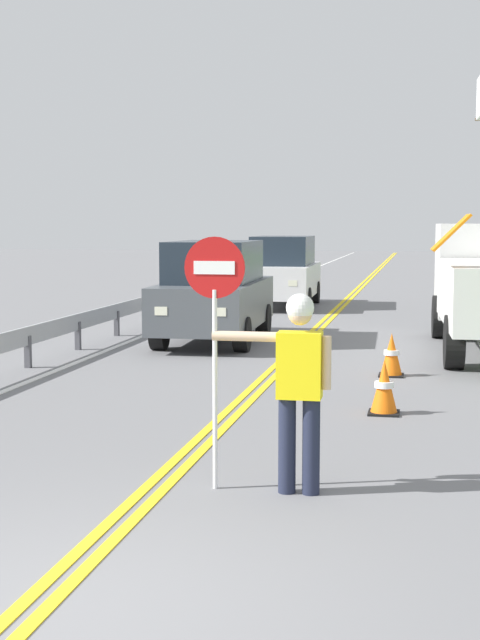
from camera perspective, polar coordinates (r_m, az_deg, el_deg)
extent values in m
plane|color=slate|center=(6.08, -13.46, -17.76)|extent=(160.00, 160.00, 0.00)
cube|color=yellow|center=(25.27, 5.78, 0.48)|extent=(0.11, 110.00, 0.01)
cube|color=yellow|center=(25.25, 6.19, 0.47)|extent=(0.11, 110.00, 0.01)
cube|color=silver|center=(25.17, 14.17, 0.30)|extent=(0.12, 110.00, 0.01)
cube|color=silver|center=(25.85, -1.99, 0.63)|extent=(0.12, 110.00, 0.01)
cylinder|color=#1E2338|center=(8.27, 4.51, -7.96)|extent=(0.16, 0.16, 0.88)
cylinder|color=#1E2338|center=(8.29, 2.99, -7.90)|extent=(0.16, 0.16, 0.88)
cube|color=yellow|center=(8.13, 3.78, -2.86)|extent=(0.40, 0.24, 0.60)
cylinder|color=beige|center=(8.17, 0.32, -1.04)|extent=(0.60, 0.10, 0.09)
cylinder|color=beige|center=(8.10, 5.47, -2.70)|extent=(0.09, 0.09, 0.48)
sphere|color=beige|center=(8.07, 3.81, 0.43)|extent=(0.22, 0.22, 0.22)
sphere|color=white|center=(8.07, 3.81, 0.79)|extent=(0.25, 0.25, 0.25)
cylinder|color=silver|center=(8.31, -1.59, -4.45)|extent=(0.04, 0.04, 1.85)
cylinder|color=#B71414|center=(8.18, -1.61, 3.33)|extent=(0.56, 0.03, 0.56)
cube|color=white|center=(8.16, -1.64, 3.32)|extent=(0.38, 0.01, 0.12)
cube|color=orange|center=(14.81, 13.16, 5.39)|extent=(0.62, 0.82, 0.59)
cylinder|color=black|center=(19.96, 12.51, 0.21)|extent=(0.35, 0.93, 0.92)
cylinder|color=black|center=(15.71, 13.36, -1.36)|extent=(0.35, 0.93, 0.92)
cube|color=#4C5156|center=(18.84, -1.61, 1.05)|extent=(1.98, 4.65, 0.92)
cube|color=#1E2833|center=(18.79, -1.62, 3.72)|extent=(1.70, 2.90, 0.84)
cube|color=#EAEACC|center=(16.50, -1.29, 0.51)|extent=(0.24, 0.07, 0.16)
cube|color=#EAEACC|center=(16.75, -5.00, 0.57)|extent=(0.24, 0.07, 0.16)
cylinder|color=black|center=(17.35, 0.13, -0.91)|extent=(0.30, 0.69, 0.68)
cylinder|color=black|center=(17.69, -5.12, -0.80)|extent=(0.30, 0.69, 0.68)
cylinder|color=black|center=(20.15, 1.48, 0.06)|extent=(0.30, 0.69, 0.68)
cylinder|color=black|center=(20.44, -3.07, 0.14)|extent=(0.30, 0.69, 0.68)
cube|color=silver|center=(26.98, 2.74, 2.55)|extent=(1.97, 4.65, 0.92)
cube|color=#1E2833|center=(26.94, 2.75, 4.41)|extent=(1.70, 2.90, 0.84)
cube|color=#EAEACC|center=(24.65, 3.35, 2.33)|extent=(0.24, 0.07, 0.16)
cube|color=#EAEACC|center=(24.80, 0.82, 2.36)|extent=(0.24, 0.07, 0.16)
cylinder|color=black|center=(25.50, 4.16, 1.30)|extent=(0.30, 0.69, 0.68)
cylinder|color=black|center=(25.72, 0.52, 1.35)|extent=(0.30, 0.69, 0.68)
cylinder|color=black|center=(28.33, 4.74, 1.77)|extent=(0.30, 0.69, 0.68)
cylinder|color=black|center=(28.53, 1.46, 1.81)|extent=(0.30, 0.69, 0.68)
cone|color=orange|center=(11.81, 9.09, -4.21)|extent=(0.36, 0.36, 0.70)
cylinder|color=white|center=(11.81, 9.09, -4.05)|extent=(0.25, 0.25, 0.08)
cube|color=black|center=(11.88, 9.06, -5.80)|extent=(0.40, 0.40, 0.03)
cone|color=orange|center=(14.77, 9.54, -2.17)|extent=(0.36, 0.36, 0.70)
cylinder|color=white|center=(14.77, 9.55, -2.04)|extent=(0.25, 0.25, 0.08)
cube|color=black|center=(14.82, 9.52, -3.45)|extent=(0.40, 0.40, 0.03)
cube|color=#9EA0A3|center=(21.11, -6.78, 0.86)|extent=(0.06, 32.00, 0.32)
cube|color=#4C4C51|center=(15.85, -13.24, -1.97)|extent=(0.10, 0.10, 0.55)
cube|color=#4C4C51|center=(17.93, -10.20, -0.99)|extent=(0.10, 0.10, 0.55)
cube|color=#4C4C51|center=(20.06, -7.79, -0.21)|extent=(0.10, 0.10, 0.55)
cube|color=#4C4C51|center=(22.22, -5.85, 0.42)|extent=(0.10, 0.10, 0.55)
cube|color=#4C4C51|center=(24.40, -4.25, 0.93)|extent=(0.10, 0.10, 0.55)
cube|color=#4C4C51|center=(26.60, -2.92, 1.36)|extent=(0.10, 0.10, 0.55)
cube|color=#4C4C51|center=(28.81, -1.79, 1.72)|extent=(0.10, 0.10, 0.55)
cube|color=#4C4C51|center=(31.03, -0.82, 2.04)|extent=(0.10, 0.10, 0.55)
cube|color=#4C4C51|center=(33.27, 0.02, 2.30)|extent=(0.10, 0.10, 0.55)
cube|color=#4C4C51|center=(35.50, 0.75, 2.54)|extent=(0.10, 0.10, 0.55)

